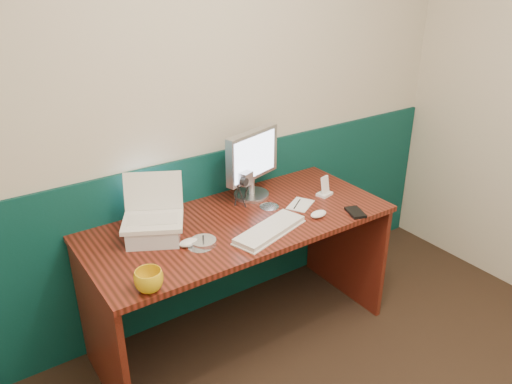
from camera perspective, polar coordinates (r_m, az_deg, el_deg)
back_wall at (r=2.70m, az=-6.22°, el=9.31°), size 3.50×0.04×2.50m
wainscot at (r=2.98m, az=-5.45°, el=-4.76°), size 3.48×0.02×1.00m
desk at (r=2.78m, az=-1.77°, el=-10.07°), size 1.60×0.70×0.75m
laptop_riser at (r=2.44m, az=-11.60°, el=-4.46°), size 0.31×0.30×0.08m
laptop at (r=2.37m, az=-11.93°, el=-1.09°), size 0.35×0.32×0.24m
monitor at (r=2.77m, az=-0.54°, el=3.11°), size 0.40×0.21×0.38m
keyboard at (r=2.47m, az=1.57°, el=-4.42°), size 0.43×0.25×0.02m
mouse_right at (r=2.63m, az=7.15°, el=-2.51°), size 0.10×0.07×0.03m
mouse_left at (r=2.38m, az=-7.66°, el=-5.74°), size 0.10×0.06×0.03m
mug at (r=2.09m, az=-12.14°, el=-9.88°), size 0.16×0.16×0.09m
camcorder at (r=2.70m, az=-1.68°, el=0.31°), size 0.12×0.14×0.19m
cd_spindle at (r=2.38m, az=-6.03°, el=-5.73°), size 0.12×0.12×0.03m
cd_loose_a at (r=2.37m, az=-6.35°, el=-6.19°), size 0.12×0.12×0.00m
cd_loose_b at (r=2.73m, az=1.52°, el=-1.67°), size 0.11×0.11×0.00m
pen at (r=2.75m, az=4.70°, el=-1.40°), size 0.11×0.08×0.01m
papers at (r=2.75m, az=5.10°, el=-1.45°), size 0.20×0.18×0.00m
dock at (r=2.88m, az=7.83°, el=-0.23°), size 0.10×0.08×0.02m
music_player at (r=2.85m, az=7.90°, el=0.82°), size 0.06×0.04×0.10m
pda at (r=2.70m, az=11.30°, el=-2.29°), size 0.11×0.14×0.01m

